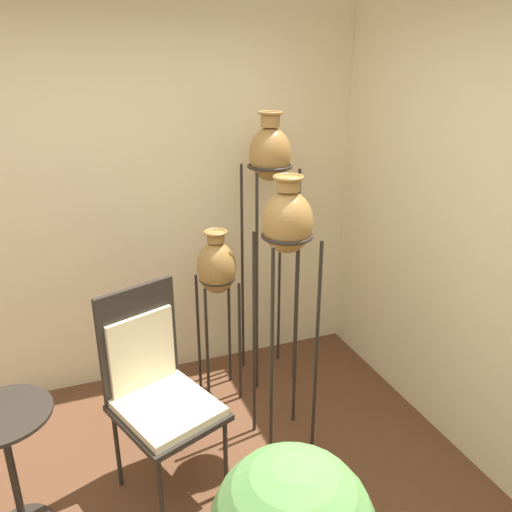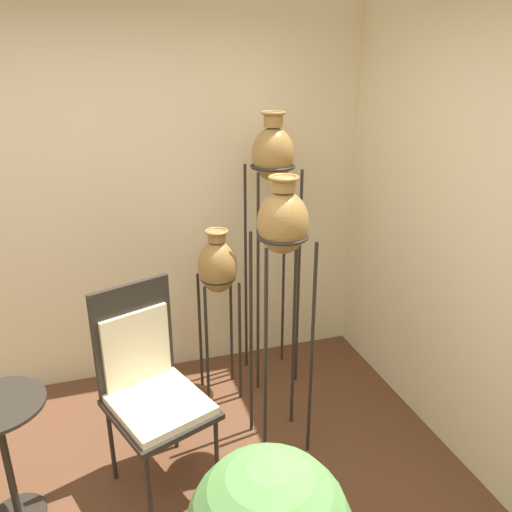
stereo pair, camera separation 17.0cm
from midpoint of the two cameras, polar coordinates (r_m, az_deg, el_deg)
The scene contains 6 objects.
wall_back at distance 3.48m, azimuth -15.47°, elevation 6.45°, with size 7.65×0.06×2.70m.
vase_stand_tall at distance 3.28m, azimuth 3.44°, elevation 10.49°, with size 0.31×0.31×1.91m.
vase_stand_medium at distance 2.63m, azimuth 4.92°, elevation 2.87°, with size 0.29×0.29×1.65m.
vase_stand_short at distance 3.24m, azimuth -2.92°, elevation -1.56°, with size 0.25×0.25×1.21m.
chair at distance 2.73m, azimuth -10.33°, elevation -13.80°, with size 0.62×0.65×1.13m.
side_table at distance 2.79m, azimuth -25.45°, elevation -18.25°, with size 0.46×0.46×0.69m.
Camera 2 is at (-0.02, -1.55, 2.16)m, focal length 35.00 mm.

